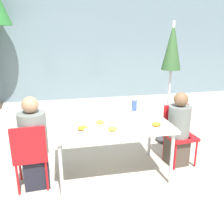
# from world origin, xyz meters

# --- Properties ---
(ground_plane) EXTENTS (24.00, 24.00, 0.00)m
(ground_plane) POSITION_xyz_m (0.00, 0.00, 0.00)
(ground_plane) COLOR #B2A893
(building_facade) EXTENTS (10.00, 0.20, 3.00)m
(building_facade) POSITION_xyz_m (0.00, 4.29, 1.50)
(building_facade) COLOR slate
(building_facade) RESTS_ON ground
(dining_table) EXTENTS (1.51, 0.93, 0.76)m
(dining_table) POSITION_xyz_m (0.00, 0.00, 0.70)
(dining_table) COLOR white
(dining_table) RESTS_ON ground
(chair_left) EXTENTS (0.42, 0.42, 0.87)m
(chair_left) POSITION_xyz_m (-1.05, -0.14, 0.51)
(chair_left) COLOR red
(chair_left) RESTS_ON ground
(person_left) EXTENTS (0.34, 0.34, 1.18)m
(person_left) POSITION_xyz_m (-1.00, -0.06, 0.56)
(person_left) COLOR black
(person_left) RESTS_ON ground
(chair_right) EXTENTS (0.43, 0.43, 0.87)m
(chair_right) POSITION_xyz_m (1.05, 0.16, 0.51)
(chair_right) COLOR red
(chair_right) RESTS_ON ground
(person_right) EXTENTS (0.32, 0.32, 1.10)m
(person_right) POSITION_xyz_m (1.00, 0.08, 0.52)
(person_right) COLOR #473D33
(person_right) RESTS_ON ground
(closed_umbrella) EXTENTS (0.36, 0.36, 2.07)m
(closed_umbrella) POSITION_xyz_m (1.19, 0.87, 1.53)
(closed_umbrella) COLOR #333333
(closed_umbrella) RESTS_ON ground
(plate_0) EXTENTS (0.23, 0.23, 0.06)m
(plate_0) POSITION_xyz_m (-0.41, -0.20, 0.78)
(plate_0) COLOR white
(plate_0) RESTS_ON dining_table
(plate_1) EXTENTS (0.20, 0.20, 0.06)m
(plate_1) POSITION_xyz_m (-0.16, -0.03, 0.78)
(plate_1) COLOR white
(plate_1) RESTS_ON dining_table
(plate_2) EXTENTS (0.20, 0.20, 0.06)m
(plate_2) POSITION_xyz_m (-0.06, -0.30, 0.78)
(plate_2) COLOR white
(plate_2) RESTS_ON dining_table
(plate_3) EXTENTS (0.21, 0.21, 0.06)m
(plate_3) POSITION_xyz_m (0.52, -0.26, 0.78)
(plate_3) COLOR white
(plate_3) RESTS_ON dining_table
(bottle) EXTENTS (0.07, 0.07, 0.21)m
(bottle) POSITION_xyz_m (0.40, 0.33, 0.86)
(bottle) COLOR #334C8E
(bottle) RESTS_ON dining_table
(drinking_cup) EXTENTS (0.08, 0.08, 0.09)m
(drinking_cup) POSITION_xyz_m (-0.37, -0.40, 0.80)
(drinking_cup) COLOR silver
(drinking_cup) RESTS_ON dining_table
(salad_bowl) EXTENTS (0.16, 0.16, 0.05)m
(salad_bowl) POSITION_xyz_m (0.40, 0.19, 0.78)
(salad_bowl) COLOR white
(salad_bowl) RESTS_ON dining_table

